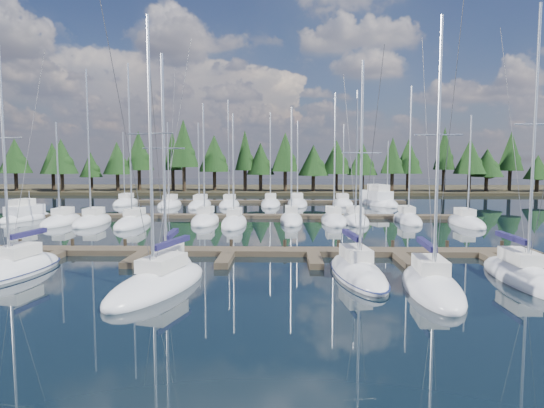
{
  "coord_description": "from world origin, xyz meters",
  "views": [
    {
      "loc": [
        3.95,
        -16.65,
        6.84
      ],
      "look_at": [
        2.97,
        22.0,
        3.3
      ],
      "focal_mm": 32.0,
      "sensor_mm": 36.0,
      "label": 1
    }
  ],
  "objects_px": {
    "front_sailboat_2": "(168,270)",
    "front_sailboat_6": "(523,276)",
    "main_dock": "(229,253)",
    "front_sailboat_5": "(431,286)",
    "motor_yacht_right": "(377,201)",
    "front_sailboat_4": "(357,272)",
    "front_sailboat_3": "(159,284)",
    "front_sailboat_1": "(15,269)",
    "motor_yacht_left": "(25,216)"
  },
  "relations": [
    {
      "from": "main_dock",
      "to": "front_sailboat_5",
      "type": "relative_size",
      "value": 3.0
    },
    {
      "from": "front_sailboat_4",
      "to": "front_sailboat_5",
      "type": "distance_m",
      "value": 4.56
    },
    {
      "from": "front_sailboat_3",
      "to": "front_sailboat_1",
      "type": "bearing_deg",
      "value": 161.41
    },
    {
      "from": "motor_yacht_right",
      "to": "front_sailboat_2",
      "type": "bearing_deg",
      "value": -114.68
    },
    {
      "from": "front_sailboat_4",
      "to": "motor_yacht_right",
      "type": "relative_size",
      "value": 1.21
    },
    {
      "from": "front_sailboat_2",
      "to": "front_sailboat_4",
      "type": "distance_m",
      "value": 11.22
    },
    {
      "from": "front_sailboat_4",
      "to": "front_sailboat_5",
      "type": "bearing_deg",
      "value": -41.86
    },
    {
      "from": "front_sailboat_5",
      "to": "front_sailboat_6",
      "type": "distance_m",
      "value": 6.19
    },
    {
      "from": "front_sailboat_2",
      "to": "front_sailboat_6",
      "type": "bearing_deg",
      "value": -2.96
    },
    {
      "from": "front_sailboat_3",
      "to": "motor_yacht_right",
      "type": "bearing_deg",
      "value": 67.03
    },
    {
      "from": "front_sailboat_3",
      "to": "front_sailboat_4",
      "type": "height_order",
      "value": "front_sailboat_3"
    },
    {
      "from": "front_sailboat_1",
      "to": "front_sailboat_3",
      "type": "bearing_deg",
      "value": -18.59
    },
    {
      "from": "front_sailboat_1",
      "to": "front_sailboat_4",
      "type": "relative_size",
      "value": 1.12
    },
    {
      "from": "front_sailboat_6",
      "to": "front_sailboat_1",
      "type": "bearing_deg",
      "value": 177.92
    },
    {
      "from": "front_sailboat_1",
      "to": "motor_yacht_right",
      "type": "xyz_separation_m",
      "value": [
        30.29,
        45.8,
        0.26
      ]
    },
    {
      "from": "main_dock",
      "to": "motor_yacht_right",
      "type": "relative_size",
      "value": 4.07
    },
    {
      "from": "main_dock",
      "to": "front_sailboat_1",
      "type": "distance_m",
      "value": 13.54
    },
    {
      "from": "front_sailboat_2",
      "to": "motor_yacht_right",
      "type": "height_order",
      "value": "front_sailboat_2"
    },
    {
      "from": "front_sailboat_1",
      "to": "motor_yacht_left",
      "type": "bearing_deg",
      "value": 117.36
    },
    {
      "from": "main_dock",
      "to": "front_sailboat_3",
      "type": "relative_size",
      "value": 2.97
    },
    {
      "from": "front_sailboat_2",
      "to": "front_sailboat_3",
      "type": "xyz_separation_m",
      "value": [
        0.28,
        -3.18,
        -0.0
      ]
    },
    {
      "from": "motor_yacht_left",
      "to": "motor_yacht_right",
      "type": "relative_size",
      "value": 0.77
    },
    {
      "from": "motor_yacht_right",
      "to": "front_sailboat_1",
      "type": "bearing_deg",
      "value": -123.48
    },
    {
      "from": "motor_yacht_left",
      "to": "front_sailboat_1",
      "type": "bearing_deg",
      "value": -62.64
    },
    {
      "from": "front_sailboat_1",
      "to": "motor_yacht_left",
      "type": "xyz_separation_m",
      "value": [
        -13.42,
        25.93,
        0.15
      ]
    },
    {
      "from": "main_dock",
      "to": "motor_yacht_left",
      "type": "relative_size",
      "value": 5.31
    },
    {
      "from": "front_sailboat_4",
      "to": "main_dock",
      "type": "bearing_deg",
      "value": 143.65
    },
    {
      "from": "front_sailboat_1",
      "to": "front_sailboat_3",
      "type": "distance_m",
      "value": 10.05
    },
    {
      "from": "main_dock",
      "to": "front_sailboat_5",
      "type": "bearing_deg",
      "value": -38.05
    },
    {
      "from": "main_dock",
      "to": "front_sailboat_1",
      "type": "xyz_separation_m",
      "value": [
        -12.23,
        -5.81,
        0.09
      ]
    },
    {
      "from": "front_sailboat_1",
      "to": "front_sailboat_4",
      "type": "height_order",
      "value": "front_sailboat_1"
    },
    {
      "from": "front_sailboat_2",
      "to": "front_sailboat_6",
      "type": "relative_size",
      "value": 0.86
    },
    {
      "from": "front_sailboat_3",
      "to": "front_sailboat_5",
      "type": "relative_size",
      "value": 1.01
    },
    {
      "from": "front_sailboat_2",
      "to": "front_sailboat_3",
      "type": "height_order",
      "value": "front_sailboat_3"
    },
    {
      "from": "front_sailboat_2",
      "to": "front_sailboat_4",
      "type": "height_order",
      "value": "front_sailboat_2"
    },
    {
      "from": "front_sailboat_3",
      "to": "front_sailboat_2",
      "type": "bearing_deg",
      "value": 95.06
    },
    {
      "from": "front_sailboat_5",
      "to": "motor_yacht_right",
      "type": "height_order",
      "value": "front_sailboat_5"
    },
    {
      "from": "front_sailboat_1",
      "to": "main_dock",
      "type": "bearing_deg",
      "value": 25.43
    },
    {
      "from": "main_dock",
      "to": "front_sailboat_2",
      "type": "height_order",
      "value": "front_sailboat_2"
    },
    {
      "from": "front_sailboat_5",
      "to": "front_sailboat_6",
      "type": "xyz_separation_m",
      "value": [
        5.78,
        2.21,
        0.01
      ]
    },
    {
      "from": "front_sailboat_3",
      "to": "front_sailboat_4",
      "type": "bearing_deg",
      "value": 15.12
    },
    {
      "from": "front_sailboat_3",
      "to": "front_sailboat_6",
      "type": "distance_m",
      "value": 20.22
    },
    {
      "from": "front_sailboat_4",
      "to": "motor_yacht_right",
      "type": "height_order",
      "value": "front_sailboat_4"
    },
    {
      "from": "front_sailboat_5",
      "to": "front_sailboat_6",
      "type": "height_order",
      "value": "front_sailboat_6"
    },
    {
      "from": "front_sailboat_4",
      "to": "front_sailboat_6",
      "type": "bearing_deg",
      "value": -5.15
    },
    {
      "from": "front_sailboat_5",
      "to": "front_sailboat_6",
      "type": "relative_size",
      "value": 0.92
    },
    {
      "from": "front_sailboat_3",
      "to": "motor_yacht_right",
      "type": "height_order",
      "value": "front_sailboat_3"
    },
    {
      "from": "main_dock",
      "to": "front_sailboat_2",
      "type": "distance_m",
      "value": 6.55
    },
    {
      "from": "front_sailboat_1",
      "to": "front_sailboat_3",
      "type": "xyz_separation_m",
      "value": [
        9.52,
        -3.2,
        -0.01
      ]
    },
    {
      "from": "front_sailboat_1",
      "to": "motor_yacht_left",
      "type": "relative_size",
      "value": 1.78
    }
  ]
}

